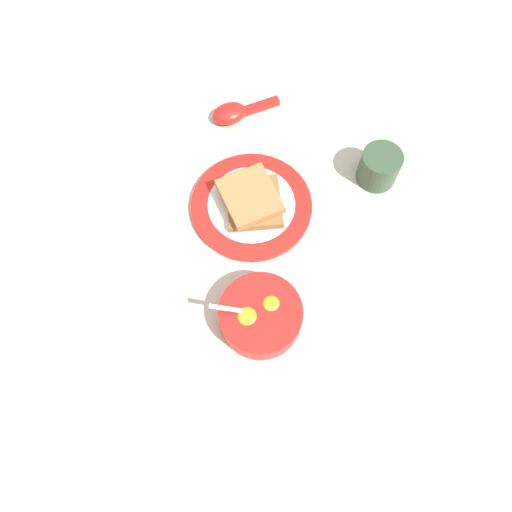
{
  "coord_description": "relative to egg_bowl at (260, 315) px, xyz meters",
  "views": [
    {
      "loc": [
        -0.29,
        0.38,
        0.8
      ],
      "look_at": [
        -0.11,
        0.09,
        0.02
      ],
      "focal_mm": 35.0,
      "sensor_mm": 36.0,
      "label": 1
    }
  ],
  "objects": [
    {
      "name": "ground_plane",
      "position": [
        0.17,
        -0.17,
        -0.02
      ],
      "size": [
        3.0,
        3.0,
        0.0
      ],
      "primitive_type": "plane",
      "color": "beige"
    },
    {
      "name": "egg_bowl",
      "position": [
        0.0,
        0.0,
        0.0
      ],
      "size": [
        0.14,
        0.14,
        0.07
      ],
      "color": "red",
      "rests_on": "ground_plane"
    },
    {
      "name": "toast_plate",
      "position": [
        0.12,
        -0.17,
        -0.02
      ],
      "size": [
        0.22,
        0.22,
        0.01
      ],
      "color": "red",
      "rests_on": "ground_plane"
    },
    {
      "name": "toast_sandwich",
      "position": [
        0.12,
        -0.17,
        0.0
      ],
      "size": [
        0.15,
        0.14,
        0.03
      ],
      "color": "brown",
      "rests_on": "toast_plate"
    },
    {
      "name": "soup_spoon",
      "position": [
        0.26,
        -0.33,
        -0.01
      ],
      "size": [
        0.11,
        0.13,
        0.03
      ],
      "color": "red",
      "rests_on": "ground_plane"
    },
    {
      "name": "drinking_cup",
      "position": [
        -0.04,
        -0.35,
        0.01
      ],
      "size": [
        0.07,
        0.07,
        0.07
      ],
      "color": "#334733",
      "rests_on": "ground_plane"
    }
  ]
}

